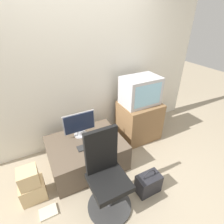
{
  "coord_description": "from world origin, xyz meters",
  "views": [
    {
      "loc": [
        -0.8,
        -1.19,
        2.06
      ],
      "look_at": [
        0.3,
        0.9,
        0.67
      ],
      "focal_mm": 28.0,
      "sensor_mm": 36.0,
      "label": 1
    }
  ],
  "objects_px": {
    "main_monitor": "(80,125)",
    "office_chair": "(107,179)",
    "book": "(48,212)",
    "cardboard_box_lower": "(33,190)",
    "handbag": "(148,183)",
    "crt_tv": "(140,91)",
    "keyboard": "(88,146)",
    "mouse": "(101,141)"
  },
  "relations": [
    {
      "from": "handbag",
      "to": "main_monitor",
      "type": "bearing_deg",
      "value": 117.9
    },
    {
      "from": "mouse",
      "to": "book",
      "type": "xyz_separation_m",
      "value": [
        -0.88,
        -0.42,
        -0.43
      ]
    },
    {
      "from": "keyboard",
      "to": "handbag",
      "type": "distance_m",
      "value": 0.93
    },
    {
      "from": "main_monitor",
      "to": "keyboard",
      "type": "relative_size",
      "value": 1.56
    },
    {
      "from": "cardboard_box_lower",
      "to": "book",
      "type": "height_order",
      "value": "cardboard_box_lower"
    },
    {
      "from": "keyboard",
      "to": "main_monitor",
      "type": "bearing_deg",
      "value": 91.1
    },
    {
      "from": "crt_tv",
      "to": "cardboard_box_lower",
      "type": "xyz_separation_m",
      "value": [
        -1.87,
        -0.45,
        -0.78
      ]
    },
    {
      "from": "handbag",
      "to": "book",
      "type": "xyz_separation_m",
      "value": [
        -1.21,
        0.3,
        -0.13
      ]
    },
    {
      "from": "office_chair",
      "to": "book",
      "type": "height_order",
      "value": "office_chair"
    },
    {
      "from": "mouse",
      "to": "keyboard",
      "type": "bearing_deg",
      "value": -177.42
    },
    {
      "from": "main_monitor",
      "to": "office_chair",
      "type": "bearing_deg",
      "value": -90.51
    },
    {
      "from": "office_chair",
      "to": "book",
      "type": "relative_size",
      "value": 5.17
    },
    {
      "from": "cardboard_box_lower",
      "to": "book",
      "type": "xyz_separation_m",
      "value": [
        0.11,
        -0.28,
        -0.12
      ]
    },
    {
      "from": "cardboard_box_lower",
      "to": "crt_tv",
      "type": "bearing_deg",
      "value": 13.56
    },
    {
      "from": "main_monitor",
      "to": "book",
      "type": "bearing_deg",
      "value": -133.93
    },
    {
      "from": "keyboard",
      "to": "mouse",
      "type": "height_order",
      "value": "mouse"
    },
    {
      "from": "mouse",
      "to": "cardboard_box_lower",
      "type": "height_order",
      "value": "mouse"
    },
    {
      "from": "main_monitor",
      "to": "office_chair",
      "type": "relative_size",
      "value": 0.46
    },
    {
      "from": "mouse",
      "to": "crt_tv",
      "type": "relative_size",
      "value": 0.09
    },
    {
      "from": "book",
      "to": "office_chair",
      "type": "bearing_deg",
      "value": -17.11
    },
    {
      "from": "main_monitor",
      "to": "handbag",
      "type": "distance_m",
      "value": 1.23
    },
    {
      "from": "mouse",
      "to": "office_chair",
      "type": "xyz_separation_m",
      "value": [
        -0.21,
        -0.62,
        -0.01
      ]
    },
    {
      "from": "main_monitor",
      "to": "mouse",
      "type": "relative_size",
      "value": 8.92
    },
    {
      "from": "keyboard",
      "to": "cardboard_box_lower",
      "type": "bearing_deg",
      "value": -171.17
    },
    {
      "from": "cardboard_box_lower",
      "to": "handbag",
      "type": "xyz_separation_m",
      "value": [
        1.32,
        -0.59,
        0.01
      ]
    },
    {
      "from": "crt_tv",
      "to": "handbag",
      "type": "height_order",
      "value": "crt_tv"
    },
    {
      "from": "crt_tv",
      "to": "book",
      "type": "xyz_separation_m",
      "value": [
        -1.76,
        -0.73,
        -0.9
      ]
    },
    {
      "from": "keyboard",
      "to": "book",
      "type": "xyz_separation_m",
      "value": [
        -0.68,
        -0.41,
        -0.42
      ]
    },
    {
      "from": "main_monitor",
      "to": "handbag",
      "type": "xyz_separation_m",
      "value": [
        0.53,
        -1.01,
        -0.46
      ]
    },
    {
      "from": "mouse",
      "to": "crt_tv",
      "type": "bearing_deg",
      "value": 20.0
    },
    {
      "from": "keyboard",
      "to": "handbag",
      "type": "relative_size",
      "value": 0.81
    },
    {
      "from": "main_monitor",
      "to": "mouse",
      "type": "distance_m",
      "value": 0.39
    },
    {
      "from": "cardboard_box_lower",
      "to": "handbag",
      "type": "height_order",
      "value": "handbag"
    },
    {
      "from": "handbag",
      "to": "crt_tv",
      "type": "bearing_deg",
      "value": 62.25
    },
    {
      "from": "book",
      "to": "handbag",
      "type": "bearing_deg",
      "value": -14.04
    },
    {
      "from": "crt_tv",
      "to": "office_chair",
      "type": "distance_m",
      "value": 1.52
    },
    {
      "from": "handbag",
      "to": "book",
      "type": "relative_size",
      "value": 1.87
    },
    {
      "from": "mouse",
      "to": "office_chair",
      "type": "bearing_deg",
      "value": -108.9
    },
    {
      "from": "cardboard_box_lower",
      "to": "office_chair",
      "type": "bearing_deg",
      "value": -32.15
    },
    {
      "from": "cardboard_box_lower",
      "to": "handbag",
      "type": "relative_size",
      "value": 0.77
    },
    {
      "from": "office_chair",
      "to": "handbag",
      "type": "relative_size",
      "value": 2.76
    },
    {
      "from": "book",
      "to": "keyboard",
      "type": "bearing_deg",
      "value": 30.79
    }
  ]
}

